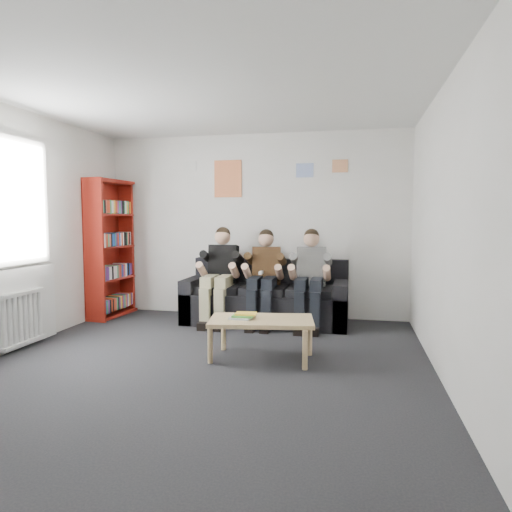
{
  "coord_description": "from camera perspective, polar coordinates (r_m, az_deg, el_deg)",
  "views": [
    {
      "loc": [
        1.46,
        -4.16,
        1.46
      ],
      "look_at": [
        0.29,
        1.3,
        1.0
      ],
      "focal_mm": 32.0,
      "sensor_mm": 36.0,
      "label": 1
    }
  ],
  "objects": [
    {
      "name": "poster_pink",
      "position": [
        6.69,
        10.46,
        11.01
      ],
      "size": [
        0.22,
        0.01,
        0.18
      ],
      "primitive_type": "cube",
      "color": "#C03C6D",
      "rests_on": "room_shell"
    },
    {
      "name": "person_right",
      "position": [
        6.11,
        6.75,
        -2.8
      ],
      "size": [
        0.39,
        0.84,
        1.32
      ],
      "rotation": [
        0.0,
        0.0,
        0.06
      ],
      "color": "silver",
      "rests_on": "sofa"
    },
    {
      "name": "sofa",
      "position": [
        6.45,
        1.31,
        -5.52
      ],
      "size": [
        2.25,
        0.92,
        0.87
      ],
      "color": "black",
      "rests_on": "ground"
    },
    {
      "name": "poster_large",
      "position": [
        6.93,
        -3.53,
        9.61
      ],
      "size": [
        0.42,
        0.01,
        0.55
      ],
      "primitive_type": "cube",
      "color": "gold",
      "rests_on": "room_shell"
    },
    {
      "name": "room_shell",
      "position": [
        4.41,
        -7.22,
        3.26
      ],
      "size": [
        5.0,
        5.0,
        5.0
      ],
      "color": "black",
      "rests_on": "ground"
    },
    {
      "name": "poster_blue",
      "position": [
        6.72,
        6.11,
        10.6
      ],
      "size": [
        0.25,
        0.01,
        0.2
      ],
      "primitive_type": "cube",
      "color": "#4479E8",
      "rests_on": "room_shell"
    },
    {
      "name": "person_left",
      "position": [
        6.35,
        -4.6,
        -2.44
      ],
      "size": [
        0.4,
        0.86,
        1.34
      ],
      "rotation": [
        0.0,
        0.0,
        0.06
      ],
      "color": "black",
      "rests_on": "sofa"
    },
    {
      "name": "coffee_table",
      "position": [
        4.77,
        0.68,
        -8.45
      ],
      "size": [
        1.06,
        0.58,
        0.43
      ],
      "rotation": [
        0.0,
        0.0,
        0.16
      ],
      "color": "tan",
      "rests_on": "ground"
    },
    {
      "name": "poster_sign",
      "position": [
        7.13,
        -8.28,
        11.05
      ],
      "size": [
        0.2,
        0.01,
        0.14
      ],
      "primitive_type": "cube",
      "color": "white",
      "rests_on": "room_shell"
    },
    {
      "name": "game_cases",
      "position": [
        4.77,
        -1.63,
        -7.49
      ],
      "size": [
        0.26,
        0.23,
        0.05
      ],
      "rotation": [
        0.0,
        0.0,
        -0.06
      ],
      "color": "silver",
      "rests_on": "coffee_table"
    },
    {
      "name": "window",
      "position": [
        5.72,
        -27.98,
        -0.14
      ],
      "size": [
        0.05,
        1.3,
        2.36
      ],
      "color": "white",
      "rests_on": "room_shell"
    },
    {
      "name": "bookshelf",
      "position": [
        7.11,
        -17.68,
        0.91
      ],
      "size": [
        0.3,
        0.91,
        2.03
      ],
      "rotation": [
        0.0,
        0.0,
        -0.09
      ],
      "color": "maroon",
      "rests_on": "ground"
    },
    {
      "name": "person_middle",
      "position": [
        6.2,
        0.97,
        -2.7
      ],
      "size": [
        0.39,
        0.83,
        1.31
      ],
      "rotation": [
        0.0,
        0.0,
        0.13
      ],
      "color": "#51331B",
      "rests_on": "sofa"
    },
    {
      "name": "radiator",
      "position": [
        5.77,
        -27.15,
        -6.89
      ],
      "size": [
        0.1,
        0.64,
        0.6
      ],
      "color": "white",
      "rests_on": "ground"
    }
  ]
}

